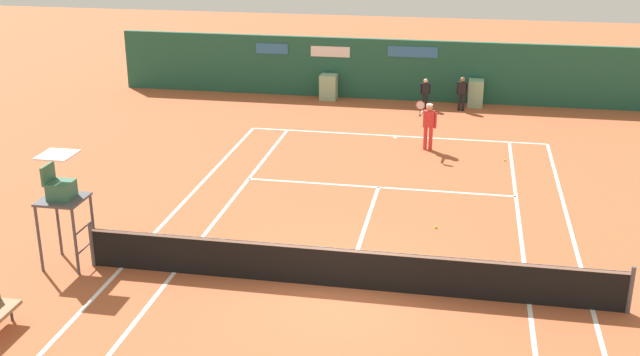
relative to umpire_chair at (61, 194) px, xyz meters
The scene contains 9 objects.
ground_plane 6.86m from the umpire_chair, ahead, with size 80.00×80.00×0.01m.
tennis_net 6.72m from the umpire_chair, ahead, with size 12.10×0.10×1.07m.
sponsor_back_wall 18.24m from the umpire_chair, 68.88° to the left, with size 25.00×1.02×2.53m.
umpire_chair is the anchor object (origin of this frame).
player_on_baseline 12.98m from the umpire_chair, 52.92° to the left, with size 0.69×0.67×1.83m.
ball_kid_right_post 17.38m from the umpire_chair, 64.80° to the left, with size 0.41×0.21×1.24m.
ball_kid_centre_post 18.04m from the umpire_chair, 60.61° to the left, with size 0.46×0.21×1.37m.
tennis_ball_mid_court 9.38m from the umpire_chair, 23.83° to the left, with size 0.07×0.07×0.07m, color #CCE033.
tennis_ball_by_sideline 14.26m from the umpire_chair, 42.81° to the left, with size 0.07×0.07×0.07m, color #CCE033.
Camera 1 is at (2.35, -15.46, 8.34)m, focal length 44.19 mm.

